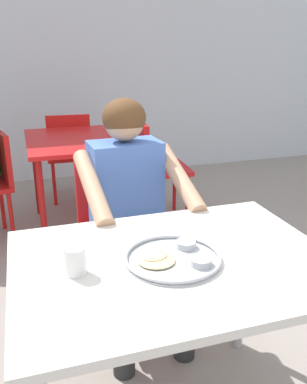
{
  "coord_description": "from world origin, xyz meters",
  "views": [
    {
      "loc": [
        -0.42,
        -1.18,
        1.41
      ],
      "look_at": [
        0.03,
        0.22,
        0.89
      ],
      "focal_mm": 38.85,
      "sensor_mm": 36.0,
      "label": 1
    }
  ],
  "objects": [
    {
      "name": "back_wall",
      "position": [
        0.0,
        3.42,
        1.7
      ],
      "size": [
        12.0,
        0.12,
        3.4
      ],
      "primitive_type": "cube",
      "color": "silver",
      "rests_on": "ground"
    },
    {
      "name": "chair_foreground",
      "position": [
        0.04,
        0.83,
        0.49
      ],
      "size": [
        0.45,
        0.45,
        0.84
      ],
      "color": "red",
      "rests_on": "ground"
    },
    {
      "name": "table_foreground",
      "position": [
        0.02,
        -0.03,
        0.66
      ],
      "size": [
        1.06,
        0.78,
        0.74
      ],
      "color": "silver",
      "rests_on": "ground"
    },
    {
      "name": "table_background_red",
      "position": [
        -0.02,
        1.94,
        0.65
      ],
      "size": [
        0.76,
        0.95,
        0.74
      ],
      "color": "red",
      "rests_on": "ground"
    },
    {
      "name": "chair_red_right",
      "position": [
        0.58,
        1.91,
        0.5
      ],
      "size": [
        0.42,
        0.46,
        0.84
      ],
      "color": "red",
      "rests_on": "ground"
    },
    {
      "name": "diner_foreground",
      "position": [
        0.05,
        0.61,
        0.71
      ],
      "size": [
        0.51,
        0.57,
        1.18
      ],
      "color": "#292929",
      "rests_on": "ground"
    },
    {
      "name": "chair_red_far",
      "position": [
        -0.02,
        2.59,
        0.48
      ],
      "size": [
        0.42,
        0.42,
        0.83
      ],
      "color": "red",
      "rests_on": "ground"
    },
    {
      "name": "thali_tray",
      "position": [
        0.01,
        -0.04,
        0.75
      ],
      "size": [
        0.32,
        0.32,
        0.03
      ],
      "color": "#B7BABF",
      "rests_on": "table_foreground"
    },
    {
      "name": "drinking_cup",
      "position": [
        -0.3,
        -0.03,
        0.79
      ],
      "size": [
        0.07,
        0.07,
        0.09
      ],
      "color": "white",
      "rests_on": "table_foreground"
    }
  ]
}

